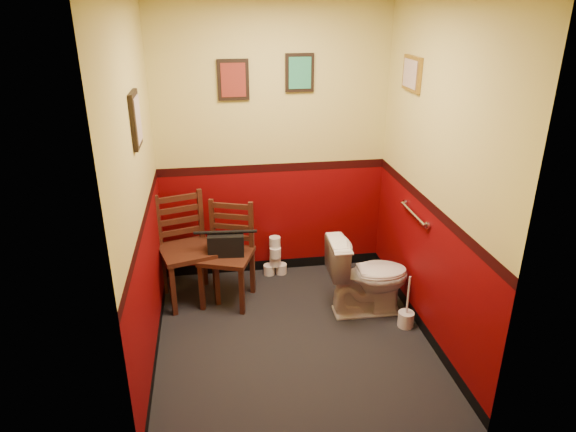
# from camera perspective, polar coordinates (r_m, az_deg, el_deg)

# --- Properties ---
(floor) EXTENTS (2.20, 2.40, 0.00)m
(floor) POSITION_cam_1_polar(r_m,az_deg,el_deg) (4.41, 0.51, -13.33)
(floor) COLOR black
(floor) RESTS_ON ground
(wall_back) EXTENTS (2.20, 0.00, 2.70)m
(wall_back) POSITION_cam_1_polar(r_m,az_deg,el_deg) (4.91, -1.71, 8.05)
(wall_back) COLOR #5E0406
(wall_back) RESTS_ON ground
(wall_front) EXTENTS (2.20, 0.00, 2.70)m
(wall_front) POSITION_cam_1_polar(r_m,az_deg,el_deg) (2.70, 4.72, -5.02)
(wall_front) COLOR #5E0406
(wall_front) RESTS_ON ground
(wall_left) EXTENTS (0.00, 2.40, 2.70)m
(wall_left) POSITION_cam_1_polar(r_m,az_deg,el_deg) (3.77, -16.19, 2.45)
(wall_left) COLOR #5E0406
(wall_left) RESTS_ON ground
(wall_right) EXTENTS (0.00, 2.40, 2.70)m
(wall_right) POSITION_cam_1_polar(r_m,az_deg,el_deg) (4.09, 16.01, 4.08)
(wall_right) COLOR #5E0406
(wall_right) RESTS_ON ground
(grab_bar) EXTENTS (0.05, 0.56, 0.06)m
(grab_bar) POSITION_cam_1_polar(r_m,az_deg,el_deg) (4.43, 13.80, 0.23)
(grab_bar) COLOR silver
(grab_bar) RESTS_ON wall_right
(framed_print_back_a) EXTENTS (0.28, 0.04, 0.36)m
(framed_print_back_a) POSITION_cam_1_polar(r_m,az_deg,el_deg) (4.74, -6.11, 14.81)
(framed_print_back_a) COLOR black
(framed_print_back_a) RESTS_ON wall_back
(framed_print_back_b) EXTENTS (0.26, 0.04, 0.34)m
(framed_print_back_b) POSITION_cam_1_polar(r_m,az_deg,el_deg) (4.80, 1.30, 15.63)
(framed_print_back_b) COLOR black
(framed_print_back_b) RESTS_ON wall_back
(framed_print_left) EXTENTS (0.04, 0.30, 0.38)m
(framed_print_left) POSITION_cam_1_polar(r_m,az_deg,el_deg) (3.72, -16.55, 10.22)
(framed_print_left) COLOR black
(framed_print_left) RESTS_ON wall_left
(framed_print_right) EXTENTS (0.04, 0.34, 0.28)m
(framed_print_right) POSITION_cam_1_polar(r_m,az_deg,el_deg) (4.47, 13.59, 15.12)
(framed_print_right) COLOR olive
(framed_print_right) RESTS_ON wall_right
(toilet) EXTENTS (0.74, 0.42, 0.71)m
(toilet) POSITION_cam_1_polar(r_m,az_deg,el_deg) (4.61, 8.84, -6.61)
(toilet) COLOR white
(toilet) RESTS_ON floor
(toilet_brush) EXTENTS (0.14, 0.14, 0.49)m
(toilet_brush) POSITION_cam_1_polar(r_m,az_deg,el_deg) (4.61, 12.96, -11.00)
(toilet_brush) COLOR silver
(toilet_brush) RESTS_ON floor
(chair_left) EXTENTS (0.58, 0.58, 1.00)m
(chair_left) POSITION_cam_1_polar(r_m,az_deg,el_deg) (4.80, -11.26, -3.61)
(chair_left) COLOR #401E13
(chair_left) RESTS_ON floor
(chair_right) EXTENTS (0.56, 0.56, 0.93)m
(chair_right) POSITION_cam_1_polar(r_m,az_deg,el_deg) (4.72, -6.69, -4.21)
(chair_right) COLOR #401E13
(chair_right) RESTS_ON floor
(handbag) EXTENTS (0.33, 0.18, 0.23)m
(handbag) POSITION_cam_1_polar(r_m,az_deg,el_deg) (4.63, -6.91, -3.11)
(handbag) COLOR black
(handbag) RESTS_ON chair_right
(tp_stack) EXTENTS (0.24, 0.15, 0.41)m
(tp_stack) POSITION_cam_1_polar(r_m,az_deg,el_deg) (5.24, -1.44, -4.77)
(tp_stack) COLOR silver
(tp_stack) RESTS_ON floor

